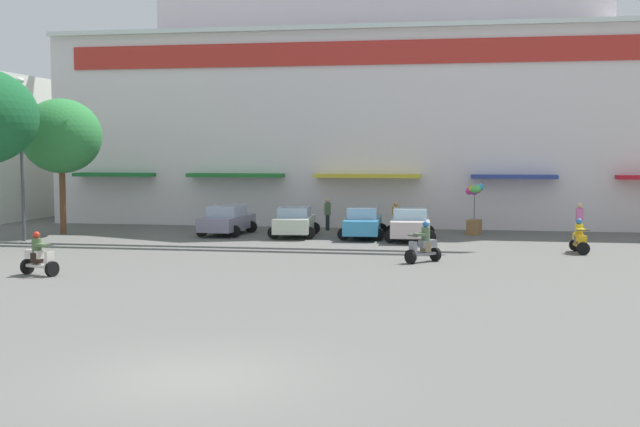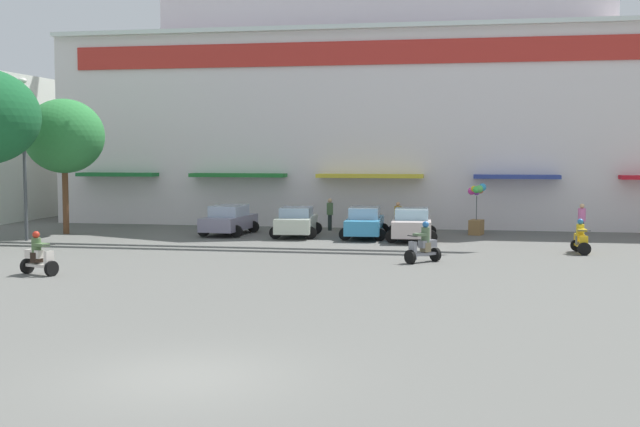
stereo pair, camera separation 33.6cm
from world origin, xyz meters
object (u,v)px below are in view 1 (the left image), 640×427
(parked_car_2, at_px, (363,222))
(pedestrian_2, at_px, (579,219))
(parked_car_0, at_px, (227,220))
(plaza_tree_0, at_px, (61,136))
(pedestrian_0, at_px, (396,215))
(parked_car_1, at_px, (295,222))
(scooter_rider_1, at_px, (579,239))
(parked_car_3, at_px, (410,224))
(scooter_rider_0, at_px, (424,246))
(streetlamp_near, at_px, (22,147))
(balloon_vendor_cart, at_px, (475,210))
(scooter_rider_5, at_px, (39,257))
(pedestrian_1, at_px, (328,212))

(parked_car_2, distance_m, pedestrian_2, 10.16)
(parked_car_2, bearing_deg, parked_car_0, 177.68)
(plaza_tree_0, distance_m, pedestrian_0, 17.43)
(parked_car_1, bearing_deg, scooter_rider_1, -18.86)
(parked_car_3, distance_m, scooter_rider_0, 7.74)
(parked_car_2, bearing_deg, streetlamp_near, -165.09)
(parked_car_2, relative_size, balloon_vendor_cart, 1.67)
(scooter_rider_0, xyz_separation_m, scooter_rider_5, (-12.66, -5.51, -0.01))
(pedestrian_1, height_order, pedestrian_2, pedestrian_2)
(parked_car_2, bearing_deg, scooter_rider_1, -24.70)
(plaza_tree_0, distance_m, parked_car_1, 12.51)
(parked_car_1, xyz_separation_m, balloon_vendor_cart, (8.71, 2.43, 0.49))
(parked_car_0, distance_m, pedestrian_0, 8.74)
(plaza_tree_0, xyz_separation_m, streetlamp_near, (-0.30, -3.27, -0.56))
(streetlamp_near, bearing_deg, scooter_rider_5, -57.96)
(parked_car_0, height_order, balloon_vendor_cart, balloon_vendor_cart)
(parked_car_2, distance_m, scooter_rider_5, 16.71)
(parked_car_3, bearing_deg, plaza_tree_0, -179.47)
(pedestrian_0, height_order, balloon_vendor_cart, balloon_vendor_cart)
(balloon_vendor_cart, bearing_deg, parked_car_1, -164.39)
(scooter_rider_1, xyz_separation_m, pedestrian_1, (-11.78, 7.70, 0.39))
(scooter_rider_0, distance_m, streetlamp_near, 19.59)
(parked_car_1, bearing_deg, streetlamp_near, -161.03)
(scooter_rider_0, relative_size, streetlamp_near, 0.21)
(plaza_tree_0, distance_m, parked_car_2, 15.73)
(streetlamp_near, bearing_deg, parked_car_2, 14.91)
(scooter_rider_1, bearing_deg, pedestrian_2, 82.53)
(parked_car_0, height_order, pedestrian_2, pedestrian_2)
(scooter_rider_1, relative_size, balloon_vendor_cart, 0.57)
(scooter_rider_0, height_order, pedestrian_1, pedestrian_1)
(pedestrian_1, bearing_deg, scooter_rider_5, -112.30)
(scooter_rider_5, bearing_deg, plaza_tree_0, 114.01)
(parked_car_1, relative_size, balloon_vendor_cart, 1.59)
(plaza_tree_0, bearing_deg, pedestrian_0, 14.02)
(parked_car_2, height_order, pedestrian_1, pedestrian_1)
(parked_car_1, relative_size, scooter_rider_0, 2.64)
(scooter_rider_5, relative_size, pedestrian_2, 0.86)
(plaza_tree_0, height_order, scooter_rider_1, plaza_tree_0)
(plaza_tree_0, bearing_deg, pedestrian_2, 3.16)
(parked_car_3, xyz_separation_m, pedestrian_1, (-4.60, 4.01, 0.21))
(plaza_tree_0, bearing_deg, scooter_rider_5, -65.99)
(scooter_rider_5, xyz_separation_m, pedestrian_2, (19.48, 14.41, 0.37))
(pedestrian_2, xyz_separation_m, streetlamp_near, (-25.58, -4.67, 3.37))
(parked_car_0, relative_size, streetlamp_near, 0.54)
(parked_car_2, relative_size, scooter_rider_5, 2.88)
(parked_car_0, xyz_separation_m, pedestrian_2, (17.04, 0.28, 0.25))
(pedestrian_2, distance_m, streetlamp_near, 26.22)
(scooter_rider_0, distance_m, scooter_rider_5, 13.80)
(pedestrian_2, bearing_deg, parked_car_0, -179.07)
(scooter_rider_1, xyz_separation_m, pedestrian_2, (0.65, 4.93, 0.42))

